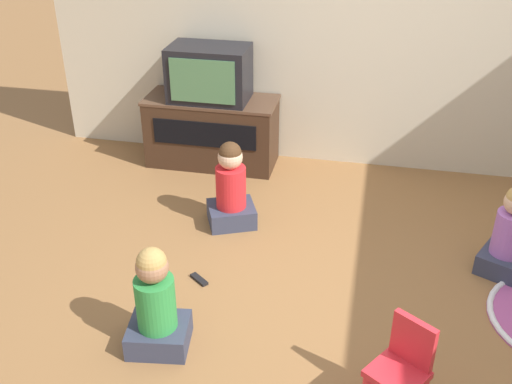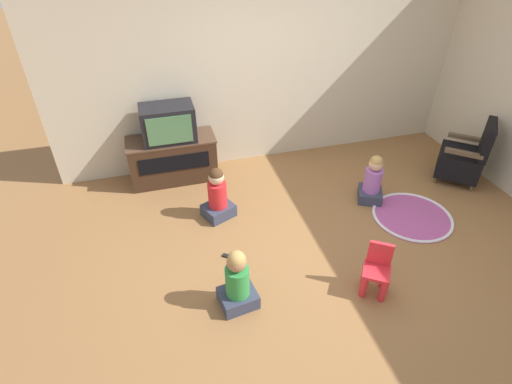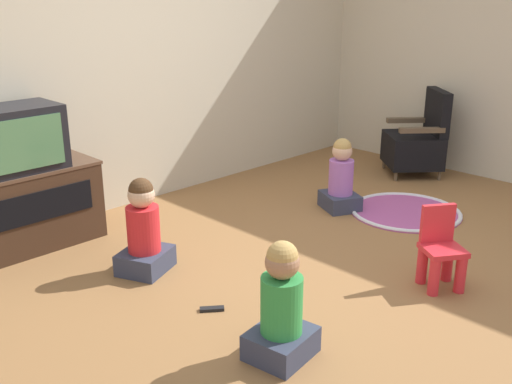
{
  "view_description": "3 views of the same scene",
  "coord_description": "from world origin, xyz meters",
  "px_view_note": "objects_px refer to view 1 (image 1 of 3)",
  "views": [
    {
      "loc": [
        -0.07,
        -2.96,
        2.47
      ],
      "look_at": [
        -0.72,
        0.07,
        0.72
      ],
      "focal_mm": 42.0,
      "sensor_mm": 36.0,
      "label": 1
    },
    {
      "loc": [
        -1.66,
        -3.0,
        3.11
      ],
      "look_at": [
        -0.75,
        0.26,
        0.68
      ],
      "focal_mm": 28.0,
      "sensor_mm": 36.0,
      "label": 2
    },
    {
      "loc": [
        -3.21,
        -2.42,
        1.88
      ],
      "look_at": [
        -0.69,
        0.1,
        0.66
      ],
      "focal_mm": 42.0,
      "sensor_mm": 36.0,
      "label": 3
    }
  ],
  "objects_px": {
    "child_watching_right": "(231,189)",
    "remote_control": "(199,279)",
    "tv_cabinet": "(212,130)",
    "television": "(209,73)",
    "child_watching_center": "(510,236)",
    "yellow_kid_chair": "(399,378)",
    "child_watching_left": "(156,306)"
  },
  "relations": [
    {
      "from": "child_watching_right",
      "to": "remote_control",
      "type": "distance_m",
      "value": 0.8
    },
    {
      "from": "child_watching_right",
      "to": "remote_control",
      "type": "bearing_deg",
      "value": -116.3
    },
    {
      "from": "tv_cabinet",
      "to": "remote_control",
      "type": "bearing_deg",
      "value": -77.45
    },
    {
      "from": "tv_cabinet",
      "to": "television",
      "type": "distance_m",
      "value": 0.53
    },
    {
      "from": "child_watching_right",
      "to": "child_watching_center",
      "type": "bearing_deg",
      "value": -29.49
    },
    {
      "from": "television",
      "to": "yellow_kid_chair",
      "type": "xyz_separation_m",
      "value": [
        1.66,
        -2.52,
        -0.62
      ]
    },
    {
      "from": "child_watching_center",
      "to": "child_watching_right",
      "type": "bearing_deg",
      "value": 110.32
    },
    {
      "from": "television",
      "to": "child_watching_right",
      "type": "distance_m",
      "value": 1.19
    },
    {
      "from": "remote_control",
      "to": "child_watching_left",
      "type": "bearing_deg",
      "value": 123.62
    },
    {
      "from": "television",
      "to": "child_watching_left",
      "type": "distance_m",
      "value": 2.42
    },
    {
      "from": "television",
      "to": "remote_control",
      "type": "bearing_deg",
      "value": -77.32
    },
    {
      "from": "tv_cabinet",
      "to": "remote_control",
      "type": "distance_m",
      "value": 1.79
    },
    {
      "from": "television",
      "to": "remote_control",
      "type": "xyz_separation_m",
      "value": [
        0.38,
        -1.71,
        -0.84
      ]
    },
    {
      "from": "tv_cabinet",
      "to": "child_watching_right",
      "type": "bearing_deg",
      "value": -66.75
    },
    {
      "from": "yellow_kid_chair",
      "to": "child_watching_right",
      "type": "relative_size",
      "value": 0.8
    },
    {
      "from": "child_watching_left",
      "to": "child_watching_right",
      "type": "relative_size",
      "value": 0.99
    },
    {
      "from": "child_watching_center",
      "to": "tv_cabinet",
      "type": "bearing_deg",
      "value": 89.77
    },
    {
      "from": "child_watching_center",
      "to": "remote_control",
      "type": "distance_m",
      "value": 2.08
    },
    {
      "from": "yellow_kid_chair",
      "to": "child_watching_center",
      "type": "distance_m",
      "value": 1.53
    },
    {
      "from": "child_watching_center",
      "to": "child_watching_left",
      "type": "bearing_deg",
      "value": 146.08
    },
    {
      "from": "remote_control",
      "to": "yellow_kid_chair",
      "type": "bearing_deg",
      "value": -174.44
    },
    {
      "from": "tv_cabinet",
      "to": "child_watching_left",
      "type": "relative_size",
      "value": 1.74
    },
    {
      "from": "tv_cabinet",
      "to": "child_watching_center",
      "type": "relative_size",
      "value": 1.79
    },
    {
      "from": "yellow_kid_chair",
      "to": "child_watching_right",
      "type": "distance_m",
      "value": 2.0
    },
    {
      "from": "tv_cabinet",
      "to": "child_watching_center",
      "type": "height_order",
      "value": "child_watching_center"
    },
    {
      "from": "remote_control",
      "to": "tv_cabinet",
      "type": "bearing_deg",
      "value": -39.37
    },
    {
      "from": "yellow_kid_chair",
      "to": "child_watching_left",
      "type": "xyz_separation_m",
      "value": [
        -1.33,
        0.19,
        0.06
      ]
    },
    {
      "from": "television",
      "to": "child_watching_left",
      "type": "relative_size",
      "value": 1.01
    },
    {
      "from": "television",
      "to": "child_watching_left",
      "type": "height_order",
      "value": "television"
    },
    {
      "from": "yellow_kid_chair",
      "to": "child_watching_right",
      "type": "bearing_deg",
      "value": 162.26
    },
    {
      "from": "child_watching_left",
      "to": "yellow_kid_chair",
      "type": "bearing_deg",
      "value": -16.52
    },
    {
      "from": "television",
      "to": "yellow_kid_chair",
      "type": "relative_size",
      "value": 1.24
    }
  ]
}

